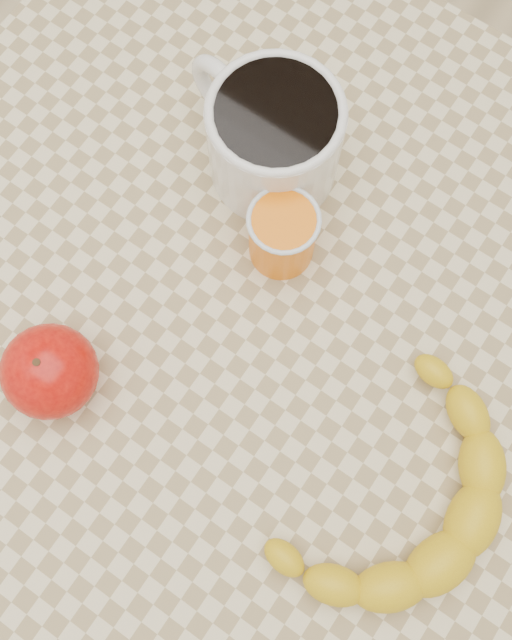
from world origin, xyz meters
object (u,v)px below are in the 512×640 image
Objects in this scene: orange_juice_glass at (282,235)px; apple at (50,371)px; table at (256,347)px; coffee_mug at (272,135)px; banana at (397,500)px.

orange_juice_glass is 0.23m from apple.
coffee_mug reaches higher than table.
coffee_mug is at bearing 130.57° from orange_juice_glass.
apple reaches higher than table.
table is 10.66× the size of orange_juice_glass.
coffee_mug is 1.88× the size of apple.
banana reaches higher than table.
orange_juice_glass is (0.06, -0.07, -0.02)m from coffee_mug.
coffee_mug reaches higher than banana.
apple is at bearing -129.51° from table.
apple is 0.30× the size of banana.
coffee_mug is at bearing 158.42° from banana.
banana is (0.30, 0.08, -0.02)m from apple.
coffee_mug is 0.28m from apple.
banana is at bearing -37.56° from coffee_mug.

